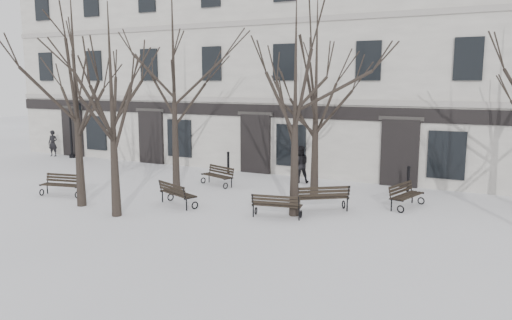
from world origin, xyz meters
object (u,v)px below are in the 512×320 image
Objects in this scene: tree_0 at (75,73)px; tree_2 at (296,79)px; bench_1 at (177,193)px; bench_0 at (62,184)px; bench_2 at (277,205)px; bench_5 at (405,195)px; bench_4 at (322,197)px; tree_1 at (111,85)px; lamp_post at (73,125)px; bench_3 at (218,175)px.

tree_0 is 1.05× the size of tree_2.
tree_0 is at bearing 48.95° from bench_1.
bench_2 is at bearing -6.18° from bench_0.
bench_4 is at bearing 142.70° from bench_5.
bench_1 is 0.97× the size of bench_4.
tree_1 is 3.84× the size of bench_1.
bench_0 is at bearing -45.60° from lamp_post.
tree_0 is 7.39m from bench_3.
tree_2 reaches higher than tree_1.
bench_0 is at bearing 156.07° from tree_0.
bench_2 is 4.91m from bench_5.
tree_1 is 2.07× the size of lamp_post.
lamp_post is at bearing 122.44° from bench_0.
tree_1 is (2.11, -0.47, -0.40)m from tree_0.
tree_0 is 4.82m from bench_0.
lamp_post is at bearing 138.04° from tree_0.
tree_1 is at bearing -152.37° from tree_2.
bench_3 is 0.96× the size of bench_5.
tree_1 is 6.72m from bench_2.
tree_2 is 4.10× the size of bench_0.
tree_1 is 10.93m from bench_5.
tree_0 reaches higher than tree_2.
tree_1 reaches higher than bench_0.
bench_1 is (3.12, 1.58, -4.32)m from tree_0.
tree_2 is 2.16× the size of lamp_post.
bench_1 is at bearing -8.81° from bench_2.
bench_2 is (4.95, 2.24, -3.96)m from tree_1.
tree_0 is 1.09× the size of tree_1.
bench_4 is at bearing 21.83° from tree_0.
bench_0 is 10.41m from lamp_post.
bench_1 is at bearing -3.83° from bench_0.
lamp_post reaches higher than bench_3.
bench_2 is 5.80m from bench_3.
bench_5 is at bearing -132.34° from bench_1.
tree_1 is at bearing -74.22° from bench_3.
tree_0 reaches higher than bench_0.
bench_1 is 1.06× the size of bench_2.
tree_0 is 4.21× the size of bench_5.
tree_2 is 6.03m from bench_1.
bench_3 is (-4.52, 3.63, 0.01)m from bench_2.
tree_1 reaches higher than bench_4.
bench_4 is (6.00, 3.72, -3.89)m from tree_1.
tree_1 is at bearing 138.78° from bench_5.
bench_2 is at bearing -155.15° from bench_1.
bench_4 is (8.11, 3.25, -4.28)m from tree_0.
bench_0 is (-9.39, -1.47, -4.13)m from tree_2.
bench_3 reaches higher than bench_2.
tree_0 is 2.26× the size of lamp_post.
bench_3 is at bearing 103.56° from bench_5.
bench_3 is at bearing 85.77° from tree_1.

